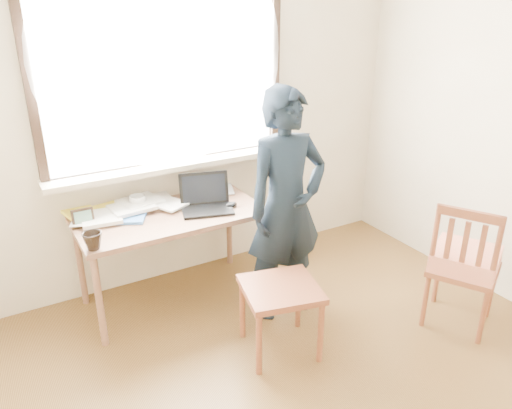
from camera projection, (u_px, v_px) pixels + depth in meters
room_shell at (356, 109)px, 2.08m from camera, size 3.52×4.02×2.61m
desk at (171, 223)px, 3.46m from camera, size 1.27×0.64×0.68m
laptop at (206, 201)px, 3.51m from camera, size 0.41×0.37×0.24m
mug_white at (138, 202)px, 3.51m from camera, size 0.17×0.17×0.09m
mug_dark at (93, 241)px, 2.94m from camera, size 0.14×0.14×0.11m
mouse at (231, 205)px, 3.54m from camera, size 0.09×0.06×0.04m
desk_clutter at (138, 208)px, 3.48m from camera, size 0.87×0.52×0.04m
book_a at (112, 211)px, 3.45m from camera, size 0.23×0.28×0.02m
book_b at (211, 190)px, 3.82m from camera, size 0.24×0.28×0.02m
picture_frame at (83, 218)px, 3.24m from camera, size 0.14×0.02×0.11m
work_chair at (281, 296)px, 3.03m from camera, size 0.53×0.52×0.46m
side_chair at (465, 262)px, 3.25m from camera, size 0.55×0.55×0.90m
person at (286, 206)px, 3.28m from camera, size 0.58×0.39×1.58m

